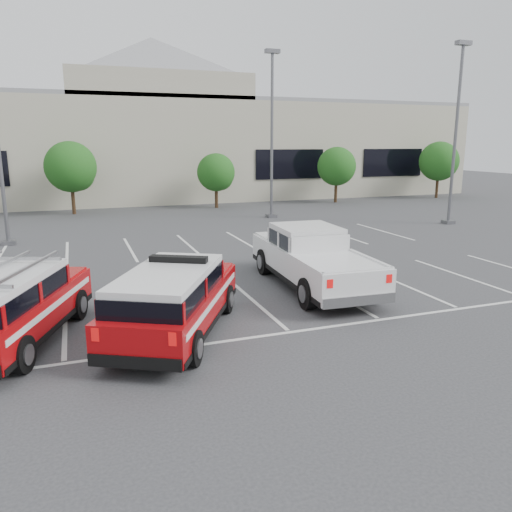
# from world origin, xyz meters

# --- Properties ---
(ground) EXTENTS (120.00, 120.00, 0.00)m
(ground) POSITION_xyz_m (0.00, 0.00, 0.00)
(ground) COLOR #333335
(ground) RESTS_ON ground
(stall_markings) EXTENTS (23.00, 15.00, 0.01)m
(stall_markings) POSITION_xyz_m (0.00, 4.50, 0.01)
(stall_markings) COLOR silver
(stall_markings) RESTS_ON ground
(convention_building) EXTENTS (60.00, 16.99, 13.20)m
(convention_building) POSITION_xyz_m (0.18, 31.86, 4.72)
(convention_building) COLOR #B5AE99
(convention_building) RESTS_ON ground
(tree_mid_left) EXTENTS (3.37, 3.37, 4.85)m
(tree_mid_left) POSITION_xyz_m (-4.91, 22.05, 3.04)
(tree_mid_left) COLOR #3F2B19
(tree_mid_left) RESTS_ON ground
(tree_mid_right) EXTENTS (2.77, 2.77, 3.99)m
(tree_mid_right) POSITION_xyz_m (5.09, 22.05, 2.50)
(tree_mid_right) COLOR #3F2B19
(tree_mid_right) RESTS_ON ground
(tree_right) EXTENTS (3.07, 3.07, 4.42)m
(tree_right) POSITION_xyz_m (15.09, 22.05, 2.77)
(tree_right) COLOR #3F2B19
(tree_right) RESTS_ON ground
(tree_far_right) EXTENTS (3.37, 3.37, 4.85)m
(tree_far_right) POSITION_xyz_m (25.09, 22.05, 3.04)
(tree_far_right) COLOR #3F2B19
(tree_far_right) RESTS_ON ground
(light_pole_mid) EXTENTS (0.90, 0.60, 10.24)m
(light_pole_mid) POSITION_xyz_m (7.00, 16.00, 5.19)
(light_pole_mid) COLOR #59595E
(light_pole_mid) RESTS_ON ground
(light_pole_right) EXTENTS (0.90, 0.60, 10.24)m
(light_pole_right) POSITION_xyz_m (16.00, 10.00, 5.19)
(light_pole_right) COLOR #59595E
(light_pole_right) RESTS_ON ground
(fire_chief_suv) EXTENTS (4.37, 5.78, 1.93)m
(fire_chief_suv) POSITION_xyz_m (-2.77, -2.00, 0.79)
(fire_chief_suv) COLOR #9D070B
(fire_chief_suv) RESTS_ON ground
(white_pickup) EXTENTS (2.59, 6.58, 1.98)m
(white_pickup) POSITION_xyz_m (2.37, 0.74, 0.79)
(white_pickup) COLOR silver
(white_pickup) RESTS_ON ground
(ladder_suv) EXTENTS (3.70, 5.55, 2.04)m
(ladder_suv) POSITION_xyz_m (-6.53, -1.23, 0.81)
(ladder_suv) COLOR #9D070B
(ladder_suv) RESTS_ON ground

